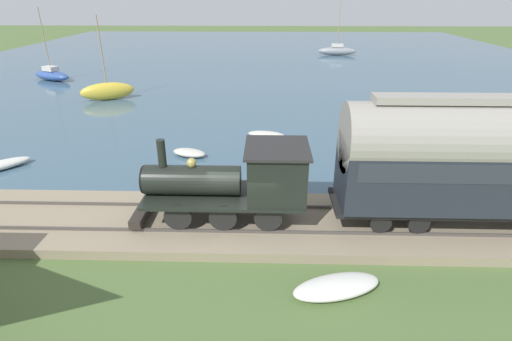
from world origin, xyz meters
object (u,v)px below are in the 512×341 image
at_px(rowboat_near_shore, 0,165).
at_px(beached_dinghy, 337,287).
at_px(sailboat_gray, 337,50).
at_px(steam_locomotive, 242,178).
at_px(sailboat_blue, 52,75).
at_px(rowboat_off_pier, 266,134).
at_px(rowboat_far_out, 189,153).
at_px(sailboat_yellow, 108,91).
at_px(passenger_coach, 490,157).

bearing_deg(rowboat_near_shore, beached_dinghy, -165.76).
bearing_deg(sailboat_gray, beached_dinghy, 174.61).
bearing_deg(steam_locomotive, rowboat_near_shore, 68.15).
xyz_separation_m(sailboat_blue, rowboat_off_pier, (-17.09, -22.24, -0.38)).
bearing_deg(rowboat_off_pier, rowboat_far_out, 139.75).
bearing_deg(rowboat_near_shore, steam_locomotive, -158.77).
bearing_deg(rowboat_off_pier, sailboat_gray, -3.24).
height_order(steam_locomotive, beached_dinghy, steam_locomotive).
relative_size(sailboat_yellow, rowboat_far_out, 3.17).
height_order(sailboat_blue, sailboat_gray, sailboat_gray).
bearing_deg(passenger_coach, sailboat_blue, 47.52).
bearing_deg(rowboat_near_shore, sailboat_blue, -26.15).
xyz_separation_m(rowboat_near_shore, beached_dinghy, (-8.77, -15.93, -0.01)).
xyz_separation_m(sailboat_yellow, rowboat_far_out, (-12.51, -9.18, -0.54)).
relative_size(sailboat_blue, sailboat_yellow, 1.04).
height_order(rowboat_off_pier, rowboat_far_out, rowboat_far_out).
relative_size(steam_locomotive, rowboat_near_shore, 2.35).
bearing_deg(rowboat_far_out, sailboat_blue, 59.85).
xyz_separation_m(sailboat_gray, rowboat_far_out, (-39.11, 14.25, -0.45)).
relative_size(passenger_coach, beached_dinghy, 3.60).
relative_size(sailboat_blue, rowboat_far_out, 3.32).
xyz_separation_m(passenger_coach, sailboat_blue, (27.62, 30.16, -2.51)).
bearing_deg(passenger_coach, sailboat_gray, -2.53).
bearing_deg(beached_dinghy, steam_locomotive, 40.29).
bearing_deg(rowboat_far_out, steam_locomotive, -136.29).
xyz_separation_m(passenger_coach, rowboat_off_pier, (10.53, 7.92, -2.89)).
height_order(passenger_coach, sailboat_blue, sailboat_blue).
relative_size(sailboat_yellow, rowboat_near_shore, 2.44).
height_order(passenger_coach, sailboat_gray, sailboat_gray).
relative_size(rowboat_far_out, beached_dinghy, 0.71).
xyz_separation_m(rowboat_off_pier, rowboat_near_shore, (-5.37, 13.72, 0.03)).
distance_m(steam_locomotive, sailboat_blue, 34.97).
xyz_separation_m(passenger_coach, beached_dinghy, (-3.61, 5.71, -2.87)).
relative_size(sailboat_blue, sailboat_gray, 0.75).
height_order(steam_locomotive, passenger_coach, passenger_coach).
bearing_deg(sailboat_yellow, passenger_coach, -158.15).
xyz_separation_m(sailboat_gray, rowboat_near_shore, (-41.21, 23.69, -0.44)).
distance_m(sailboat_blue, rowboat_near_shore, 24.03).
relative_size(steam_locomotive, beached_dinghy, 2.17).
distance_m(rowboat_near_shore, beached_dinghy, 18.18).
height_order(sailboat_gray, rowboat_near_shore, sailboat_gray).
bearing_deg(steam_locomotive, sailboat_yellow, 32.53).
xyz_separation_m(sailboat_blue, rowboat_far_out, (-20.37, -17.96, -0.36)).
distance_m(rowboat_far_out, beached_dinghy, 12.65).
bearing_deg(steam_locomotive, sailboat_gray, -13.14).
bearing_deg(sailboat_blue, beached_dinghy, -115.32).
xyz_separation_m(rowboat_far_out, beached_dinghy, (-10.87, -6.49, 0.01)).
relative_size(sailboat_yellow, beached_dinghy, 2.25).
bearing_deg(sailboat_yellow, rowboat_near_shore, 153.57).
xyz_separation_m(rowboat_far_out, rowboat_near_shore, (-2.10, 9.44, 0.02)).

